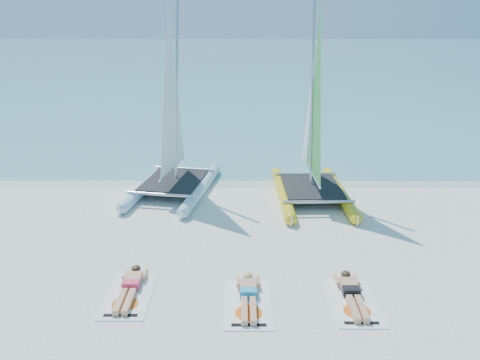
# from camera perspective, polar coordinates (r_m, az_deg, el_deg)

# --- Properties ---
(ground) EXTENTS (140.00, 140.00, 0.00)m
(ground) POSITION_cam_1_polar(r_m,az_deg,el_deg) (12.37, -1.47, -8.61)
(ground) COLOR white
(ground) RESTS_ON ground
(sea) EXTENTS (140.00, 115.00, 0.01)m
(sea) POSITION_cam_1_polar(r_m,az_deg,el_deg) (74.15, -0.11, 14.86)
(sea) COLOR #7ACCC6
(sea) RESTS_ON ground
(wet_sand_strip) EXTENTS (140.00, 1.40, 0.01)m
(wet_sand_strip) POSITION_cam_1_polar(r_m,az_deg,el_deg) (17.42, -0.98, -0.09)
(wet_sand_strip) COLOR beige
(wet_sand_strip) RESTS_ON ground
(catamaran_blue) EXTENTS (3.13, 5.21, 6.66)m
(catamaran_blue) POSITION_cam_1_polar(r_m,az_deg,el_deg) (16.04, -8.24, 5.40)
(catamaran_blue) COLOR #B9DCF3
(catamaran_blue) RESTS_ON ground
(catamaran_yellow) EXTENTS (2.42, 5.20, 6.58)m
(catamaran_yellow) POSITION_cam_1_polar(r_m,az_deg,el_deg) (15.81, 8.74, 5.49)
(catamaran_yellow) COLOR yellow
(catamaran_yellow) RESTS_ON ground
(towel_a) EXTENTS (1.00, 1.85, 0.02)m
(towel_a) POSITION_cam_1_polar(r_m,az_deg,el_deg) (10.85, -13.41, -13.50)
(towel_a) COLOR white
(towel_a) RESTS_ON ground
(sunbather_a) EXTENTS (0.37, 1.73, 0.26)m
(sunbather_a) POSITION_cam_1_polar(r_m,az_deg,el_deg) (10.95, -13.22, -12.48)
(sunbather_a) COLOR tan
(sunbather_a) RESTS_ON towel_a
(towel_b) EXTENTS (1.00, 1.85, 0.02)m
(towel_b) POSITION_cam_1_polar(r_m,az_deg,el_deg) (10.31, 1.03, -14.82)
(towel_b) COLOR white
(towel_b) RESTS_ON ground
(sunbather_b) EXTENTS (0.37, 1.73, 0.26)m
(sunbather_b) POSITION_cam_1_polar(r_m,az_deg,el_deg) (10.41, 1.01, -13.73)
(sunbather_b) COLOR tan
(sunbather_b) RESTS_ON towel_b
(towel_c) EXTENTS (1.00, 1.85, 0.02)m
(towel_c) POSITION_cam_1_polar(r_m,az_deg,el_deg) (10.64, 13.63, -14.23)
(towel_c) COLOR white
(towel_c) RESTS_ON ground
(sunbather_c) EXTENTS (0.37, 1.73, 0.26)m
(sunbather_c) POSITION_cam_1_polar(r_m,az_deg,el_deg) (10.74, 13.45, -13.18)
(sunbather_c) COLOR tan
(sunbather_c) RESTS_ON towel_c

